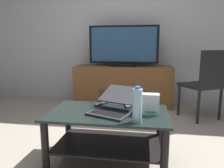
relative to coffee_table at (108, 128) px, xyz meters
name	(u,v)px	position (x,y,z in m)	size (l,w,h in m)	color
ground_plane	(99,161)	(-0.07, -0.03, -0.30)	(7.68, 7.68, 0.00)	#9E9384
back_wall	(125,23)	(-0.07, 2.15, 1.10)	(6.40, 0.12, 2.80)	silver
coffee_table	(108,128)	(0.00, 0.00, 0.00)	(1.01, 0.60, 0.45)	black
media_cabinet	(123,86)	(-0.06, 1.83, 0.03)	(1.62, 0.52, 0.66)	brown
television	(123,47)	(-0.06, 1.81, 0.69)	(1.15, 0.20, 0.67)	black
dining_chair	(205,81)	(1.11, 1.24, 0.23)	(0.60, 0.60, 0.95)	black
laptop	(114,105)	(0.05, 0.01, 0.21)	(0.46, 0.51, 0.19)	#333338
router_box	(150,104)	(0.35, 0.00, 0.23)	(0.14, 0.09, 0.17)	silver
water_bottle_near	(137,105)	(0.25, -0.21, 0.27)	(0.07, 0.07, 0.27)	#99C6E5
cell_phone	(138,108)	(0.25, 0.14, 0.15)	(0.07, 0.14, 0.01)	black
tv_remote	(127,105)	(0.15, 0.20, 0.16)	(0.04, 0.16, 0.02)	#99999E
soundbar_remote	(101,104)	(-0.10, 0.20, 0.16)	(0.04, 0.16, 0.02)	#2D2D30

